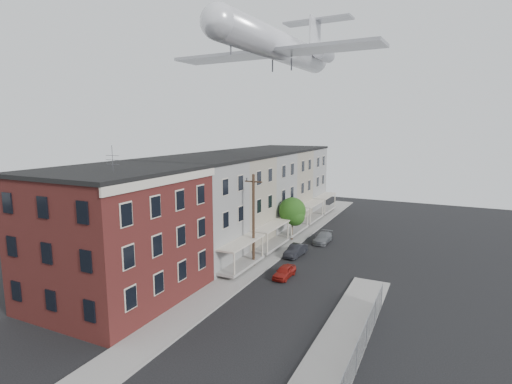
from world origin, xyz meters
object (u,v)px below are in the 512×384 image
street_tree (293,212)px  car_mid (296,250)px  car_near (284,272)px  airplane (281,47)px  utility_pole (253,219)px  car_far (323,238)px

street_tree → car_mid: bearing=-66.3°
car_near → airplane: 22.52m
street_tree → car_mid: 6.40m
utility_pole → car_mid: 6.73m
street_tree → car_near: (3.47, -11.38, -2.91)m
car_far → airplane: bearing=-128.7°
car_near → airplane: size_ratio=0.13×
car_far → airplane: (-3.65, -4.68, 20.89)m
car_mid → car_far: (1.17, 6.04, -0.03)m
car_mid → car_far: 6.15m
utility_pole → car_mid: size_ratio=2.45×
car_near → car_far: bearing=91.8°
street_tree → airplane: bearing=-92.6°
street_tree → airplane: size_ratio=0.21×
car_mid → utility_pole: bearing=-114.9°
car_far → street_tree: bearing=-167.8°
car_far → car_mid: bearing=-101.6°
utility_pole → street_tree: (0.33, 9.92, -1.22)m
car_near → car_far: size_ratio=0.81×
car_near → car_mid: bearing=102.6°
car_far → airplane: size_ratio=0.16×
utility_pole → car_far: (3.80, 10.71, -4.10)m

